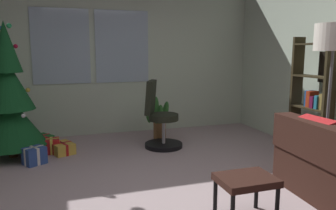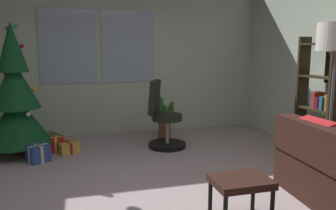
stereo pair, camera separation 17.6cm
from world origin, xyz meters
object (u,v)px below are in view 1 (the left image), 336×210
gift_box_green (41,142)px  gift_box_blue (34,156)px  footstool (246,183)px  bookshelf (312,104)px  gift_box_gold (62,148)px  floor_lamp (333,47)px  potted_plant (159,120)px  holiday_tree (9,102)px  office_chair (160,122)px  gift_box_red (52,146)px

gift_box_green → gift_box_blue: gift_box_blue is taller
footstool → bookshelf: bookshelf is taller
gift_box_blue → bookshelf: size_ratio=0.20×
gift_box_gold → gift_box_blue: gift_box_blue is taller
footstool → gift_box_gold: footstool is taller
footstool → floor_lamp: size_ratio=0.28×
gift_box_green → gift_box_blue: bearing=-93.1°
floor_lamp → gift_box_blue: bearing=153.0°
footstool → potted_plant: 2.76m
potted_plant → gift_box_blue: bearing=-158.9°
potted_plant → holiday_tree: bearing=-171.7°
office_chair → gift_box_green: bearing=163.3°
gift_box_gold → office_chair: 1.43m
holiday_tree → gift_box_red: size_ratio=10.14×
gift_box_red → bookshelf: bearing=-20.6°
potted_plant → gift_box_gold: bearing=-166.4°
holiday_tree → gift_box_gold: 0.93m
gift_box_gold → office_chair: office_chair is taller
gift_box_green → floor_lamp: floor_lamp is taller
gift_box_red → gift_box_blue: 0.46m
office_chair → potted_plant: bearing=75.9°
footstool → gift_box_gold: size_ratio=1.15×
bookshelf → holiday_tree: bearing=162.1°
gift_box_blue → gift_box_gold: bearing=46.1°
holiday_tree → bookshelf: 4.01m
gift_box_red → office_chair: bearing=-7.0°
office_chair → gift_box_blue: bearing=-172.5°
floor_lamp → footstool: bearing=-159.5°
gift_box_red → gift_box_blue: bearing=-115.1°
gift_box_red → gift_box_gold: (0.14, -0.07, -0.03)m
footstool → holiday_tree: size_ratio=0.21×
footstool → gift_box_green: footstool is taller
gift_box_blue → office_chair: bearing=7.5°
gift_box_red → office_chair: 1.57m
footstool → gift_box_green: bearing=122.4°
office_chair → gift_box_red: bearing=173.0°
gift_box_blue → floor_lamp: floor_lamp is taller
gift_box_gold → bookshelf: (3.18, -1.18, 0.65)m
gift_box_red → floor_lamp: 3.75m
gift_box_blue → gift_box_red: bearing=64.9°
gift_box_green → office_chair: size_ratio=0.39×
gift_box_gold → floor_lamp: size_ratio=0.24×
gift_box_green → potted_plant: bearing=-0.6°
holiday_tree → gift_box_gold: holiday_tree is taller
holiday_tree → floor_lamp: bearing=-30.3°
bookshelf → gift_box_green: bearing=155.8°
gift_box_gold → office_chair: size_ratio=0.41×
office_chair → floor_lamp: size_ratio=0.59×
gift_box_red → holiday_tree: bearing=-178.2°
gift_box_green → bookshelf: bookshelf is taller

